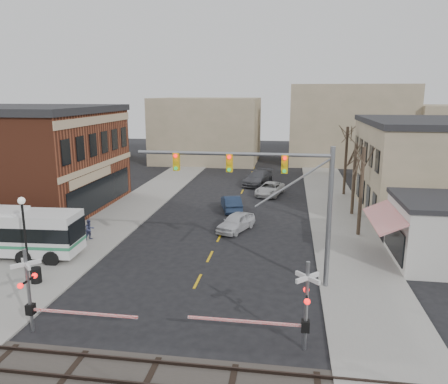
# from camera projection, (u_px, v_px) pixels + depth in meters

# --- Properties ---
(ground) EXTENTS (160.00, 160.00, 0.00)m
(ground) POSITION_uv_depth(u_px,v_px,m) (190.00, 297.00, 23.54)
(ground) COLOR black
(ground) RESTS_ON ground
(sidewalk_west) EXTENTS (5.00, 60.00, 0.12)m
(sidewalk_west) POSITION_uv_depth(u_px,v_px,m) (143.00, 201.00, 44.20)
(sidewalk_west) COLOR gray
(sidewalk_west) RESTS_ON ground
(sidewalk_east) EXTENTS (5.00, 60.00, 0.12)m
(sidewalk_east) POSITION_uv_depth(u_px,v_px,m) (335.00, 208.00, 41.44)
(sidewalk_east) COLOR gray
(sidewalk_east) RESTS_ON ground
(tree_east_a) EXTENTS (0.28, 0.28, 6.75)m
(tree_east_a) POSITION_uv_depth(u_px,v_px,m) (361.00, 192.00, 32.82)
(tree_east_a) COLOR #382B21
(tree_east_a) RESTS_ON sidewalk_east
(tree_east_b) EXTENTS (0.28, 0.28, 6.30)m
(tree_east_b) POSITION_uv_depth(u_px,v_px,m) (354.00, 179.00, 38.61)
(tree_east_b) COLOR #382B21
(tree_east_b) RESTS_ON sidewalk_east
(tree_east_c) EXTENTS (0.28, 0.28, 7.20)m
(tree_east_c) POSITION_uv_depth(u_px,v_px,m) (346.00, 161.00, 46.20)
(tree_east_c) COLOR #382B21
(tree_east_c) RESTS_ON sidewalk_east
(traffic_signal_mast) EXTENTS (10.82, 0.30, 8.00)m
(traffic_signal_mast) POSITION_uv_depth(u_px,v_px,m) (276.00, 186.00, 23.83)
(traffic_signal_mast) COLOR gray
(traffic_signal_mast) RESTS_ON ground
(rr_crossing_west) EXTENTS (5.60, 1.36, 4.00)m
(rr_crossing_west) POSITION_uv_depth(u_px,v_px,m) (37.00, 292.00, 19.67)
(rr_crossing_west) COLOR gray
(rr_crossing_west) RESTS_ON ground
(rr_crossing_east) EXTENTS (5.60, 1.36, 4.00)m
(rr_crossing_east) POSITION_uv_depth(u_px,v_px,m) (296.00, 306.00, 18.36)
(rr_crossing_east) COLOR gray
(rr_crossing_east) RESTS_ON ground
(street_lamp) EXTENTS (0.44, 0.44, 4.65)m
(street_lamp) POSITION_uv_depth(u_px,v_px,m) (23.00, 219.00, 25.93)
(street_lamp) COLOR black
(street_lamp) RESTS_ON sidewalk_west
(trash_bin) EXTENTS (0.60, 0.60, 0.88)m
(trash_bin) POSITION_uv_depth(u_px,v_px,m) (36.00, 275.00, 24.97)
(trash_bin) COLOR black
(trash_bin) RESTS_ON sidewalk_west
(car_a) EXTENTS (3.13, 4.51, 1.42)m
(car_a) POSITION_uv_depth(u_px,v_px,m) (236.00, 222.00, 34.74)
(car_a) COLOR silver
(car_a) RESTS_ON ground
(car_b) EXTENTS (2.64, 4.70, 1.46)m
(car_b) POSITION_uv_depth(u_px,v_px,m) (231.00, 203.00, 40.60)
(car_b) COLOR #17243B
(car_b) RESTS_ON ground
(car_c) EXTENTS (3.34, 5.31, 1.37)m
(car_c) POSITION_uv_depth(u_px,v_px,m) (270.00, 189.00, 46.88)
(car_c) COLOR silver
(car_c) RESTS_ON ground
(car_d) EXTENTS (3.79, 6.12, 1.66)m
(car_d) POSITION_uv_depth(u_px,v_px,m) (258.00, 178.00, 52.11)
(car_d) COLOR #46474C
(car_d) RESTS_ON ground
(pedestrian_near) EXTENTS (0.41, 0.60, 1.61)m
(pedestrian_near) POSITION_uv_depth(u_px,v_px,m) (47.00, 249.00, 28.10)
(pedestrian_near) COLOR #63504F
(pedestrian_near) RESTS_ON sidewalk_west
(pedestrian_far) EXTENTS (0.88, 0.94, 1.54)m
(pedestrian_far) POSITION_uv_depth(u_px,v_px,m) (90.00, 230.00, 32.21)
(pedestrian_far) COLOR #34395C
(pedestrian_far) RESTS_ON sidewalk_west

